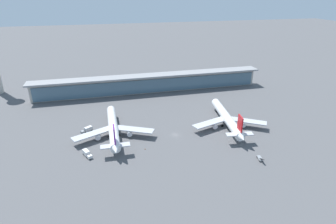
{
  "coord_description": "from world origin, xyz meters",
  "views": [
    {
      "loc": [
        -39.76,
        -141.32,
        79.73
      ],
      "look_at": [
        0.0,
        17.35,
        7.56
      ],
      "focal_mm": 29.84,
      "sensor_mm": 36.0,
      "label": 1
    }
  ],
  "objects_px": {
    "airliner_left_stand": "(113,127)",
    "safety_cone_alpha": "(85,155)",
    "service_truck_under_wing_white": "(87,153)",
    "safety_cone_bravo": "(145,149)",
    "service_truck_mid_apron_grey": "(87,129)",
    "service_truck_near_nose_grey": "(260,158)",
    "airliner_centre_stand": "(227,118)"
  },
  "relations": [
    {
      "from": "safety_cone_bravo",
      "to": "service_truck_near_nose_grey",
      "type": "bearing_deg",
      "value": -23.85
    },
    {
      "from": "service_truck_under_wing_white",
      "to": "safety_cone_alpha",
      "type": "height_order",
      "value": "service_truck_under_wing_white"
    },
    {
      "from": "service_truck_mid_apron_grey",
      "to": "safety_cone_bravo",
      "type": "xyz_separation_m",
      "value": [
        30.61,
        -28.35,
        -1.37
      ]
    },
    {
      "from": "airliner_centre_stand",
      "to": "safety_cone_alpha",
      "type": "relative_size",
      "value": 88.15
    },
    {
      "from": "airliner_centre_stand",
      "to": "service_truck_under_wing_white",
      "type": "height_order",
      "value": "airliner_centre_stand"
    },
    {
      "from": "service_truck_near_nose_grey",
      "to": "service_truck_under_wing_white",
      "type": "height_order",
      "value": "service_truck_under_wing_white"
    },
    {
      "from": "service_truck_under_wing_white",
      "to": "safety_cone_bravo",
      "type": "height_order",
      "value": "service_truck_under_wing_white"
    },
    {
      "from": "service_truck_mid_apron_grey",
      "to": "safety_cone_alpha",
      "type": "relative_size",
      "value": 10.48
    },
    {
      "from": "service_truck_under_wing_white",
      "to": "safety_cone_alpha",
      "type": "distance_m",
      "value": 1.81
    },
    {
      "from": "airliner_left_stand",
      "to": "airliner_centre_stand",
      "type": "height_order",
      "value": "same"
    },
    {
      "from": "service_truck_under_wing_white",
      "to": "safety_cone_alpha",
      "type": "bearing_deg",
      "value": 137.94
    },
    {
      "from": "airliner_left_stand",
      "to": "safety_cone_alpha",
      "type": "xyz_separation_m",
      "value": [
        -15.91,
        -18.86,
        -4.86
      ]
    },
    {
      "from": "airliner_left_stand",
      "to": "service_truck_under_wing_white",
      "type": "distance_m",
      "value": 24.99
    },
    {
      "from": "service_truck_mid_apron_grey",
      "to": "safety_cone_alpha",
      "type": "distance_m",
      "value": 26.98
    },
    {
      "from": "airliner_centre_stand",
      "to": "service_truck_mid_apron_grey",
      "type": "bearing_deg",
      "value": 171.77
    },
    {
      "from": "safety_cone_alpha",
      "to": "service_truck_under_wing_white",
      "type": "bearing_deg",
      "value": -42.06
    },
    {
      "from": "service_truck_mid_apron_grey",
      "to": "safety_cone_bravo",
      "type": "bearing_deg",
      "value": -42.81
    },
    {
      "from": "safety_cone_alpha",
      "to": "safety_cone_bravo",
      "type": "xyz_separation_m",
      "value": [
        31.28,
        -1.41,
        0.0
      ]
    },
    {
      "from": "safety_cone_alpha",
      "to": "service_truck_mid_apron_grey",
      "type": "bearing_deg",
      "value": 88.57
    },
    {
      "from": "safety_cone_bravo",
      "to": "airliner_centre_stand",
      "type": "bearing_deg",
      "value": 16.09
    },
    {
      "from": "safety_cone_alpha",
      "to": "safety_cone_bravo",
      "type": "relative_size",
      "value": 1.0
    },
    {
      "from": "airliner_left_stand",
      "to": "airliner_centre_stand",
      "type": "xyz_separation_m",
      "value": [
        70.6,
        -4.34,
        0.0
      ]
    },
    {
      "from": "airliner_left_stand",
      "to": "safety_cone_alpha",
      "type": "distance_m",
      "value": 25.15
    },
    {
      "from": "service_truck_mid_apron_grey",
      "to": "safety_cone_alpha",
      "type": "xyz_separation_m",
      "value": [
        -0.67,
        -26.94,
        -1.37
      ]
    },
    {
      "from": "airliner_left_stand",
      "to": "safety_cone_alpha",
      "type": "relative_size",
      "value": 88.06
    },
    {
      "from": "service_truck_near_nose_grey",
      "to": "service_truck_under_wing_white",
      "type": "xyz_separation_m",
      "value": [
        -85.51,
        24.99,
        0.88
      ]
    },
    {
      "from": "airliner_left_stand",
      "to": "service_truck_mid_apron_grey",
      "type": "xyz_separation_m",
      "value": [
        -15.24,
        8.08,
        -3.49
      ]
    },
    {
      "from": "service_truck_near_nose_grey",
      "to": "service_truck_mid_apron_grey",
      "type": "distance_m",
      "value": 100.63
    },
    {
      "from": "service_truck_near_nose_grey",
      "to": "safety_cone_bravo",
      "type": "bearing_deg",
      "value": 156.15
    },
    {
      "from": "service_truck_near_nose_grey",
      "to": "safety_cone_alpha",
      "type": "relative_size",
      "value": 9.91
    },
    {
      "from": "service_truck_mid_apron_grey",
      "to": "service_truck_near_nose_grey",
      "type": "bearing_deg",
      "value": -31.59
    },
    {
      "from": "safety_cone_alpha",
      "to": "safety_cone_bravo",
      "type": "height_order",
      "value": "same"
    }
  ]
}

